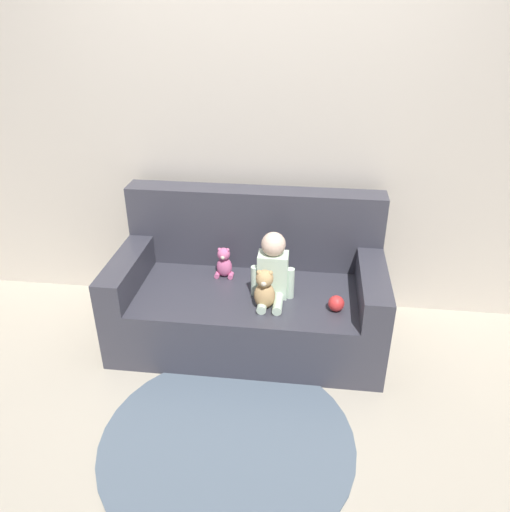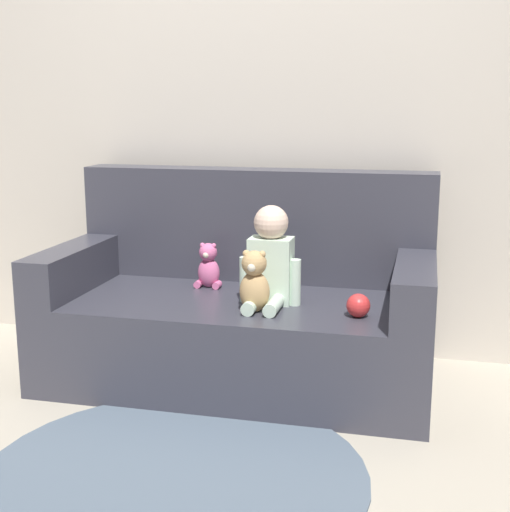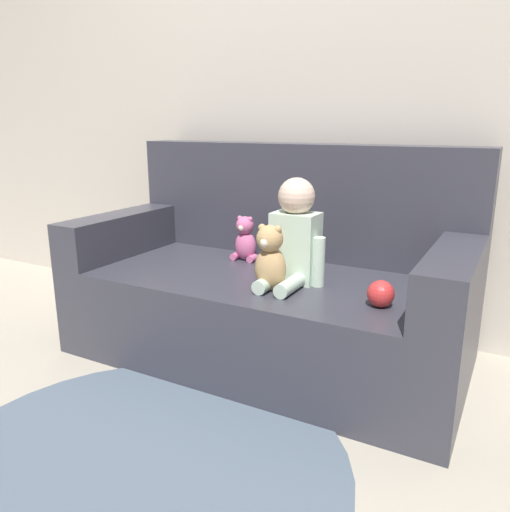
{
  "view_description": "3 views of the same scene",
  "coord_description": "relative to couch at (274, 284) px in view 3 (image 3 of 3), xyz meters",
  "views": [
    {
      "loc": [
        0.36,
        -2.6,
        2.0
      ],
      "look_at": [
        0.05,
        -0.03,
        0.62
      ],
      "focal_mm": 35.0,
      "sensor_mm": 36.0,
      "label": 1
    },
    {
      "loc": [
        0.77,
        -2.86,
        1.2
      ],
      "look_at": [
        0.1,
        -0.13,
        0.59
      ],
      "focal_mm": 50.0,
      "sensor_mm": 36.0,
      "label": 2
    },
    {
      "loc": [
        0.92,
        -1.79,
        0.99
      ],
      "look_at": [
        0.01,
        -0.13,
        0.48
      ],
      "focal_mm": 35.0,
      "sensor_mm": 36.0,
      "label": 3
    }
  ],
  "objects": [
    {
      "name": "plush_toy_side",
      "position": [
        -0.17,
        0.04,
        0.17
      ],
      "size": [
        0.12,
        0.09,
        0.2
      ],
      "color": "#DB6699",
      "rests_on": "couch"
    },
    {
      "name": "teddy_bear_brown",
      "position": [
        0.12,
        -0.28,
        0.2
      ],
      "size": [
        0.12,
        0.11,
        0.25
      ],
      "color": "tan",
      "rests_on": "couch"
    },
    {
      "name": "couch",
      "position": [
        0.0,
        0.0,
        0.0
      ],
      "size": [
        1.64,
        0.83,
        0.9
      ],
      "color": "#383842",
      "rests_on": "ground_plane"
    },
    {
      "name": "person_baby",
      "position": [
        0.16,
        -0.14,
        0.25
      ],
      "size": [
        0.26,
        0.3,
        0.41
      ],
      "color": "silver",
      "rests_on": "couch"
    },
    {
      "name": "toy_ball",
      "position": [
        0.53,
        -0.26,
        0.12
      ],
      "size": [
        0.09,
        0.09,
        0.09
      ],
      "color": "red",
      "rests_on": "couch"
    },
    {
      "name": "floor_rug",
      "position": [
        0.01,
        -0.93,
        -0.3
      ],
      "size": [
        1.28,
        1.28,
        0.01
      ],
      "color": "slate",
      "rests_on": "ground_plane"
    },
    {
      "name": "ground_plane",
      "position": [
        0.0,
        -0.07,
        -0.31
      ],
      "size": [
        12.0,
        12.0,
        0.0
      ],
      "primitive_type": "plane",
      "color": "#B7AD99"
    },
    {
      "name": "wall_back",
      "position": [
        0.0,
        0.43,
        0.99
      ],
      "size": [
        8.0,
        0.05,
        2.6
      ],
      "color": "beige",
      "rests_on": "ground_plane"
    }
  ]
}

